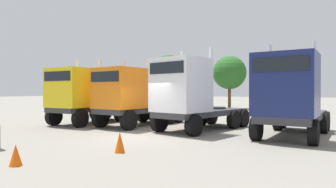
{
  "coord_description": "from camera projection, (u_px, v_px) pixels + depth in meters",
  "views": [
    {
      "loc": [
        7.3,
        -11.75,
        2.1
      ],
      "look_at": [
        -0.35,
        3.72,
        1.94
      ],
      "focal_mm": 31.86,
      "sensor_mm": 36.0,
      "label": 1
    }
  ],
  "objects": [
    {
      "name": "semi_truck_navy",
      "position": [
        289.0,
        96.0,
        13.0
      ],
      "size": [
        3.21,
        6.56,
        4.27
      ],
      "rotation": [
        0.0,
        0.0,
        -1.68
      ],
      "color": "#333338",
      "rests_on": "ground"
    },
    {
      "name": "semi_truck_orange",
      "position": [
        129.0,
        96.0,
        17.52
      ],
      "size": [
        3.43,
        6.46,
        4.01
      ],
      "rotation": [
        0.0,
        0.0,
        -1.72
      ],
      "color": "#333338",
      "rests_on": "ground"
    },
    {
      "name": "oak_far_centre",
      "position": [
        229.0,
        73.0,
        35.56
      ],
      "size": [
        3.99,
        3.99,
        6.31
      ],
      "color": "#4C3823",
      "rests_on": "ground"
    },
    {
      "name": "oak_far_right",
      "position": [
        294.0,
        77.0,
        32.18
      ],
      "size": [
        3.93,
        3.93,
        5.66
      ],
      "color": "#4C3823",
      "rests_on": "ground"
    },
    {
      "name": "semi_truck_white",
      "position": [
        189.0,
        95.0,
        15.38
      ],
      "size": [
        3.99,
        6.51,
        4.33
      ],
      "rotation": [
        0.0,
        0.0,
        -1.83
      ],
      "color": "#333338",
      "rests_on": "ground"
    },
    {
      "name": "ground",
      "position": [
        139.0,
        136.0,
        13.79
      ],
      "size": [
        200.0,
        200.0,
        0.0
      ],
      "primitive_type": "plane",
      "color": "gray"
    },
    {
      "name": "traffic_cone_near",
      "position": [
        16.0,
        155.0,
        8.35
      ],
      "size": [
        0.36,
        0.36,
        0.61
      ],
      "primitive_type": "cone",
      "color": "#F2590C",
      "rests_on": "ground"
    },
    {
      "name": "semi_truck_yellow",
      "position": [
        81.0,
        95.0,
        18.71
      ],
      "size": [
        2.79,
        6.21,
        4.09
      ],
      "rotation": [
        0.0,
        0.0,
        -1.61
      ],
      "color": "#333338",
      "rests_on": "ground"
    },
    {
      "name": "oak_far_left",
      "position": [
        169.0,
        73.0,
        33.5
      ],
      "size": [
        4.1,
        4.1,
        6.2
      ],
      "color": "#4C3823",
      "rests_on": "ground"
    },
    {
      "name": "traffic_cone_mid",
      "position": [
        120.0,
        142.0,
        10.16
      ],
      "size": [
        0.36,
        0.36,
        0.72
      ],
      "primitive_type": "cone",
      "color": "#F2590C",
      "rests_on": "ground"
    }
  ]
}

